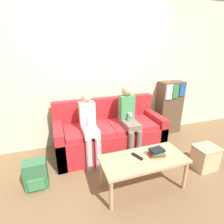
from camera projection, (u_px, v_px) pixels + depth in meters
ground_plane at (119, 165)px, 2.76m from camera, size 10.00×10.00×0.00m
wall_back at (101, 74)px, 3.17m from camera, size 8.00×0.06×2.60m
couch at (110, 134)px, 3.10m from camera, size 1.85×0.76×0.90m
coffee_table at (144, 161)px, 2.20m from camera, size 1.08×0.49×0.45m
person_left at (89, 125)px, 2.70m from camera, size 0.24×0.53×1.11m
person_right at (129, 117)px, 2.90m from camera, size 0.24×0.53×1.18m
tv_remote at (137, 156)px, 2.20m from camera, size 0.10×0.17×0.02m
book_stack at (157, 152)px, 2.22m from camera, size 0.22×0.16×0.10m
bookshelf at (169, 107)px, 3.70m from camera, size 0.50×0.29×1.11m
storage_box at (205, 157)px, 2.65m from camera, size 0.35×0.29×0.37m
backpack at (36, 175)px, 2.27m from camera, size 0.28×0.21×0.39m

